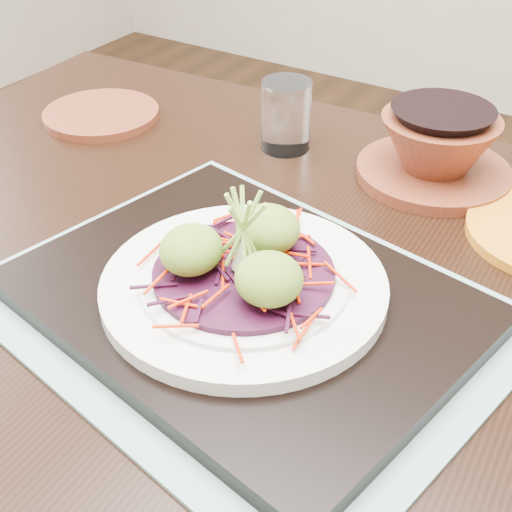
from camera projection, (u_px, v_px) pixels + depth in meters
The scene contains 11 objects.
dining_table at pixel (271, 326), 0.77m from camera, with size 1.15×0.80×0.70m.
placemat at pixel (244, 309), 0.64m from camera, with size 0.45×0.35×0.00m, color gray.
serving_tray at pixel (244, 300), 0.64m from camera, with size 0.39×0.29×0.02m, color black.
white_plate at pixel (244, 285), 0.63m from camera, with size 0.25×0.25×0.02m.
cabbage_bed at pixel (244, 273), 0.62m from camera, with size 0.16×0.16×0.01m, color #380B24.
carrot_julienne at pixel (244, 266), 0.62m from camera, with size 0.20×0.20×0.01m, color red, non-canonical shape.
guacamole_scoops at pixel (243, 252), 0.61m from camera, with size 0.14×0.12×0.04m.
scallion_garnish at pixel (243, 233), 0.60m from camera, with size 0.06×0.06×0.09m, color #92C44E, non-canonical shape.
terracotta_side_plate at pixel (101, 114), 0.98m from camera, with size 0.16×0.16×0.01m, color #5E2716.
water_glass at pixel (286, 116), 0.88m from camera, with size 0.06×0.06×0.09m, color white.
terracotta_bowl_set at pixel (437, 151), 0.83m from camera, with size 0.21×0.21×0.08m.
Camera 1 is at (0.32, -0.59, 1.11)m, focal length 50.00 mm.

